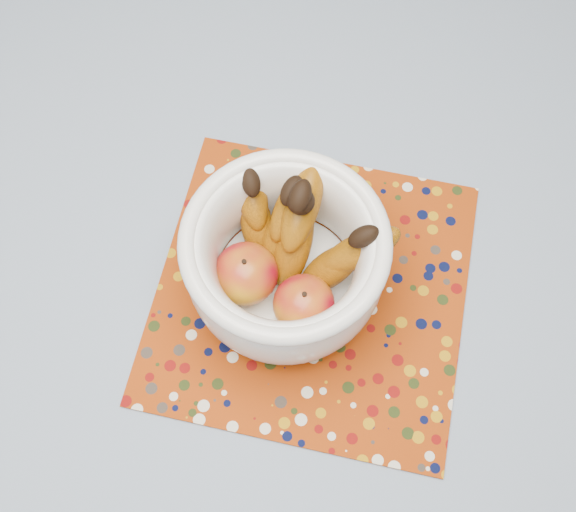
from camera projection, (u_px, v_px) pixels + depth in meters
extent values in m
plane|color=#2D2826|center=(276.00, 403.00, 1.47)|extent=(4.00, 4.00, 0.00)
cube|color=brown|center=(265.00, 283.00, 0.80)|extent=(1.20, 1.20, 0.04)
cylinder|color=brown|center=(207.00, 25.00, 1.44)|extent=(0.06, 0.06, 0.71)
cube|color=slate|center=(265.00, 275.00, 0.78)|extent=(1.32, 1.32, 0.01)
cube|color=#8C2F07|center=(311.00, 291.00, 0.76)|extent=(0.44, 0.44, 0.00)
cylinder|color=white|center=(286.00, 284.00, 0.76)|extent=(0.11, 0.11, 0.01)
cylinder|color=white|center=(285.00, 280.00, 0.75)|extent=(0.15, 0.15, 0.01)
torus|color=white|center=(285.00, 242.00, 0.65)|extent=(0.21, 0.21, 0.02)
ellipsoid|color=maroon|center=(246.00, 274.00, 0.71)|extent=(0.07, 0.07, 0.06)
ellipsoid|color=maroon|center=(304.00, 304.00, 0.70)|extent=(0.07, 0.07, 0.06)
sphere|color=black|center=(301.00, 201.00, 0.67)|extent=(0.03, 0.03, 0.03)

